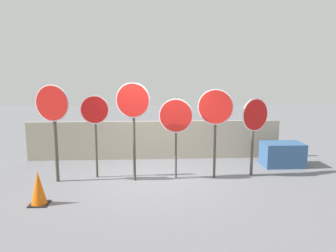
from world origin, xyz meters
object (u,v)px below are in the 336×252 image
object	(u,v)px
storage_crate	(282,154)
stop_sign_4	(215,113)
stop_sign_2	(133,108)
stop_sign_3	(176,119)
stop_sign_0	(53,114)
stop_sign_5	(255,121)
traffic_cone_0	(38,188)
stop_sign_1	(95,117)

from	to	relation	value
storage_crate	stop_sign_4	bearing A→B (deg)	-154.95
stop_sign_4	stop_sign_2	bearing A→B (deg)	-162.37
stop_sign_3	stop_sign_4	world-z (taller)	stop_sign_4
stop_sign_0	stop_sign_5	size ratio (longest dim) A/B	1.18
stop_sign_2	stop_sign_4	bearing A→B (deg)	18.80
stop_sign_4	traffic_cone_0	world-z (taller)	stop_sign_4
stop_sign_0	stop_sign_5	world-z (taller)	stop_sign_0
stop_sign_2	storage_crate	distance (m)	4.75
stop_sign_4	stop_sign_3	bearing A→B (deg)	-168.00
stop_sign_4	traffic_cone_0	distance (m)	4.52
stop_sign_1	storage_crate	bearing A→B (deg)	7.52
stop_sign_1	stop_sign_5	bearing A→B (deg)	-2.05
stop_sign_3	stop_sign_4	xyz separation A→B (m)	(1.01, -0.05, 0.16)
storage_crate	stop_sign_0	bearing A→B (deg)	-169.77
traffic_cone_0	storage_crate	world-z (taller)	traffic_cone_0
stop_sign_0	stop_sign_2	distance (m)	1.97
stop_sign_0	traffic_cone_0	world-z (taller)	stop_sign_0
stop_sign_5	storage_crate	world-z (taller)	stop_sign_5
stop_sign_1	stop_sign_4	xyz separation A→B (m)	(3.09, -0.20, 0.11)
stop_sign_3	storage_crate	distance (m)	3.63
stop_sign_2	stop_sign_3	distance (m)	1.13
stop_sign_2	storage_crate	xyz separation A→B (m)	(4.34, 1.16, -1.52)
stop_sign_2	stop_sign_3	world-z (taller)	stop_sign_2
stop_sign_1	stop_sign_3	distance (m)	2.08
stop_sign_0	stop_sign_1	xyz separation A→B (m)	(0.97, 0.29, -0.12)
storage_crate	stop_sign_5	bearing A→B (deg)	-142.79
stop_sign_4	storage_crate	xyz separation A→B (m)	(2.25, 1.05, -1.38)
stop_sign_0	stop_sign_4	xyz separation A→B (m)	(4.06, 0.08, -0.01)
stop_sign_5	traffic_cone_0	size ratio (longest dim) A/B	2.89
stop_sign_3	stop_sign_4	size ratio (longest dim) A/B	0.91
stop_sign_1	storage_crate	xyz separation A→B (m)	(5.34, 0.85, -1.28)
stop_sign_2	traffic_cone_0	size ratio (longest dim) A/B	3.48
stop_sign_3	stop_sign_5	xyz separation A→B (m)	(2.09, 0.12, -0.08)
stop_sign_2	stop_sign_1	bearing A→B (deg)	178.30
traffic_cone_0	storage_crate	xyz separation A→B (m)	(6.27, 2.59, -0.01)
stop_sign_1	stop_sign_5	xyz separation A→B (m)	(4.17, -0.04, -0.13)
stop_sign_0	traffic_cone_0	size ratio (longest dim) A/B	3.41
traffic_cone_0	stop_sign_2	bearing A→B (deg)	36.55
stop_sign_4	stop_sign_5	size ratio (longest dim) A/B	1.12
stop_sign_0	stop_sign_3	bearing A→B (deg)	18.38
stop_sign_1	stop_sign_5	world-z (taller)	stop_sign_1
stop_sign_0	stop_sign_3	distance (m)	3.05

